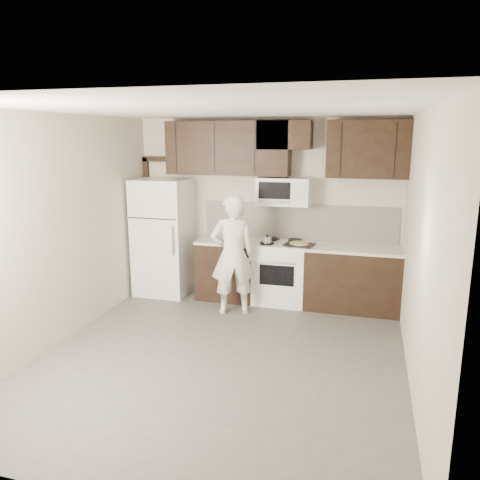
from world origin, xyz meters
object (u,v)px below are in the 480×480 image
at_px(microwave, 284,191).
at_px(refrigerator, 163,237).
at_px(person, 233,255).
at_px(stove, 281,272).

height_order(microwave, refrigerator, microwave).
xyz_separation_m(refrigerator, person, (1.29, -0.56, -0.06)).
bearing_deg(person, microwave, -150.81).
bearing_deg(stove, refrigerator, -178.49).
relative_size(refrigerator, person, 1.07).
relative_size(stove, person, 0.56).
bearing_deg(refrigerator, person, -23.43).
distance_m(stove, refrigerator, 1.90).
bearing_deg(person, stove, -155.81).
bearing_deg(microwave, refrigerator, -174.85).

